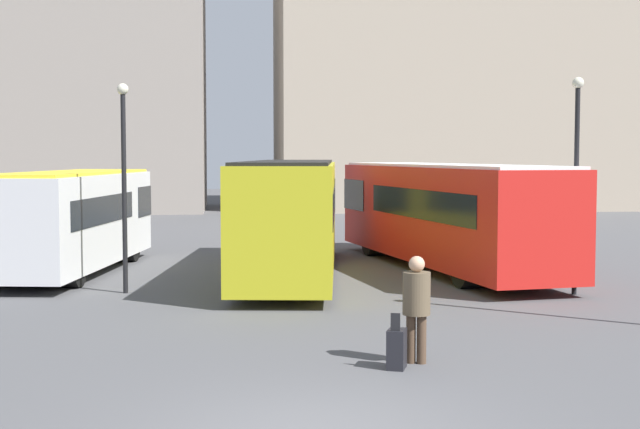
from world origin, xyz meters
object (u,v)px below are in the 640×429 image
object	(u,v)px
bus_1	(291,213)
suitcase	(397,349)
bus_0	(72,218)
bus_2	(442,211)
lamp_post_0	(576,166)
lamp_post_1	(124,169)
traveler	(416,300)

from	to	relation	value
bus_1	suitcase	world-z (taller)	bus_1
bus_0	bus_2	distance (m)	10.99
lamp_post_0	lamp_post_1	xyz separation A→B (m)	(-11.01, 1.39, -0.07)
bus_0	lamp_post_0	xyz separation A→B (m)	(12.98, -5.48, 1.55)
bus_0	bus_1	xyz separation A→B (m)	(6.32, -1.15, 0.18)
traveler	lamp_post_0	xyz separation A→B (m)	(5.41, 6.72, 2.10)
suitcase	lamp_post_1	distance (m)	10.30
traveler	suitcase	bearing A→B (deg)	151.06
bus_2	bus_0	bearing A→B (deg)	80.70
lamp_post_1	bus_0	bearing A→B (deg)	115.75
bus_0	bus_1	size ratio (longest dim) A/B	0.78
bus_0	lamp_post_1	size ratio (longest dim) A/B	1.83
traveler	suitcase	distance (m)	0.89
bus_1	lamp_post_1	size ratio (longest dim) A/B	2.33
lamp_post_1	traveler	bearing A→B (deg)	-55.39
bus_2	lamp_post_0	xyz separation A→B (m)	(2.00, -5.37, 1.42)
lamp_post_0	bus_2	bearing A→B (deg)	110.38
bus_0	bus_2	bearing A→B (deg)	-81.84
bus_1	traveler	xyz separation A→B (m)	(1.25, -11.05, -0.72)
bus_0	lamp_post_1	world-z (taller)	lamp_post_1
bus_1	bus_2	xyz separation A→B (m)	(4.67, 1.04, -0.05)
bus_1	traveler	size ratio (longest dim) A/B	6.79
bus_1	suitcase	bearing A→B (deg)	-168.44
traveler	lamp_post_0	bearing A→B (deg)	-18.52
bus_0	lamp_post_0	distance (m)	14.18
bus_0	suitcase	distance (m)	14.50
bus_0	traveler	bearing A→B (deg)	-139.43
bus_0	traveler	distance (m)	14.37
bus_1	bus_0	bearing A→B (deg)	86.96
traveler	lamp_post_1	distance (m)	10.06
traveler	lamp_post_1	world-z (taller)	lamp_post_1
bus_2	lamp_post_1	bearing A→B (deg)	105.10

